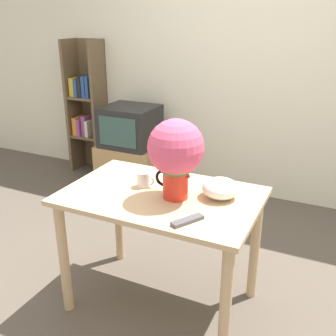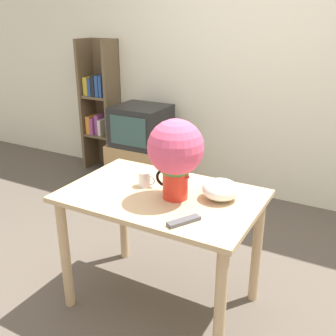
% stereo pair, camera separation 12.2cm
% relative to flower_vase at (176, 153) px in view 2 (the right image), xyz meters
% --- Properties ---
extents(ground_plane, '(12.00, 12.00, 0.00)m').
position_rel_flower_vase_xyz_m(ground_plane, '(-0.09, 0.11, -1.03)').
color(ground_plane, brown).
extents(wall_back, '(8.00, 0.05, 2.60)m').
position_rel_flower_vase_xyz_m(wall_back, '(-0.09, 1.90, 0.27)').
color(wall_back, '#EDE5CC').
rests_on(wall_back, ground_plane).
extents(table, '(1.12, 0.73, 0.76)m').
position_rel_flower_vase_xyz_m(table, '(-0.09, 0.01, -0.39)').
color(table, tan).
rests_on(table, ground_plane).
extents(flower_vase, '(0.31, 0.31, 0.45)m').
position_rel_flower_vase_xyz_m(flower_vase, '(0.00, 0.00, 0.00)').
color(flower_vase, red).
rests_on(flower_vase, table).
extents(coffee_mug, '(0.11, 0.08, 0.09)m').
position_rel_flower_vase_xyz_m(coffee_mug, '(-0.23, 0.06, -0.22)').
color(coffee_mug, white).
rests_on(coffee_mug, table).
extents(white_bowl, '(0.21, 0.21, 0.11)m').
position_rel_flower_vase_xyz_m(white_bowl, '(0.23, 0.11, -0.21)').
color(white_bowl, white).
rests_on(white_bowl, table).
extents(remote_control, '(0.13, 0.18, 0.02)m').
position_rel_flower_vase_xyz_m(remote_control, '(0.17, -0.24, -0.25)').
color(remote_control, '#4C4C51').
rests_on(remote_control, table).
extents(tv_stand, '(0.63, 0.50, 0.47)m').
position_rel_flower_vase_xyz_m(tv_stand, '(-1.18, 1.51, -0.79)').
color(tv_stand, tan).
rests_on(tv_stand, ground_plane).
extents(tv_set, '(0.53, 0.49, 0.40)m').
position_rel_flower_vase_xyz_m(tv_set, '(-1.18, 1.50, -0.36)').
color(tv_set, black).
rests_on(tv_set, tv_stand).
extents(bookshelf, '(0.40, 0.28, 1.49)m').
position_rel_flower_vase_xyz_m(bookshelf, '(-1.89, 1.75, -0.28)').
color(bookshelf, brown).
rests_on(bookshelf, ground_plane).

